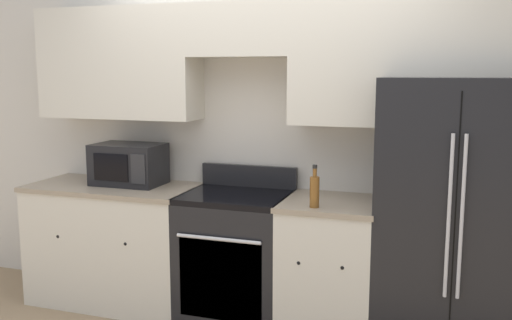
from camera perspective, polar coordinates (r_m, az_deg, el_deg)
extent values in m
cube|color=beige|center=(4.24, 1.52, 2.42)|extent=(8.00, 0.06, 2.60)
cube|color=beige|center=(4.51, -13.50, 9.36)|extent=(1.26, 0.33, 0.83)
cube|color=beige|center=(4.08, -1.34, 12.86)|extent=(0.74, 0.33, 0.37)
cube|color=beige|center=(3.83, 15.26, 9.40)|extent=(1.56, 0.33, 0.83)
cube|color=beige|center=(4.58, -13.90, -8.31)|extent=(1.26, 0.62, 0.89)
cube|color=gray|center=(4.47, -14.12, -2.66)|extent=(1.28, 0.64, 0.03)
sphere|color=black|center=(4.46, -19.17, -7.23)|extent=(0.03, 0.03, 0.03)
sphere|color=black|center=(4.15, -12.92, -8.17)|extent=(0.03, 0.03, 0.03)
cube|color=beige|center=(3.97, 7.36, -10.82)|extent=(0.62, 0.62, 0.89)
cube|color=gray|center=(3.84, 7.50, -4.34)|extent=(0.64, 0.64, 0.03)
sphere|color=black|center=(3.68, 4.29, -10.22)|extent=(0.03, 0.03, 0.03)
sphere|color=black|center=(3.62, 8.63, -10.60)|extent=(0.03, 0.03, 0.03)
cube|color=black|center=(4.15, -2.00, -9.91)|extent=(0.74, 0.62, 0.88)
cube|color=black|center=(3.90, -3.61, -11.88)|extent=(0.59, 0.01, 0.56)
cube|color=black|center=(4.02, -2.04, -3.69)|extent=(0.74, 0.62, 0.04)
cube|color=black|center=(4.26, -0.72, -1.60)|extent=(0.74, 0.04, 0.16)
cylinder|color=silver|center=(3.78, -3.80, -7.89)|extent=(0.59, 0.02, 0.02)
cube|color=black|center=(3.85, 19.19, -5.25)|extent=(0.94, 0.76, 1.74)
cube|color=black|center=(3.49, 19.23, -6.71)|extent=(0.01, 0.01, 1.60)
cylinder|color=#B7B7BC|center=(3.44, 18.72, -5.40)|extent=(0.02, 0.02, 0.96)
cylinder|color=#B7B7BC|center=(3.44, 19.89, -5.46)|extent=(0.02, 0.02, 0.96)
cube|color=black|center=(4.44, -12.59, -0.40)|extent=(0.52, 0.34, 0.31)
cube|color=black|center=(4.32, -14.32, -0.73)|extent=(0.29, 0.01, 0.20)
cube|color=#262628|center=(4.20, -11.71, -0.90)|extent=(0.11, 0.01, 0.22)
cylinder|color=brown|center=(3.63, 5.87, -3.22)|extent=(0.06, 0.06, 0.20)
cylinder|color=brown|center=(3.60, 5.91, -1.26)|extent=(0.03, 0.03, 0.05)
cylinder|color=black|center=(3.60, 5.92, -0.66)|extent=(0.03, 0.03, 0.02)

